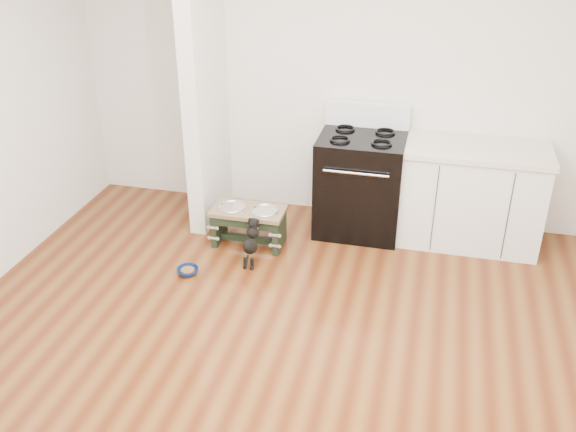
{
  "coord_description": "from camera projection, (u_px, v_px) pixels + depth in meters",
  "views": [
    {
      "loc": [
        0.88,
        -3.14,
        2.93
      ],
      "look_at": [
        -0.23,
        1.35,
        0.49
      ],
      "focal_mm": 40.0,
      "sensor_mm": 36.0,
      "label": 1
    }
  ],
  "objects": [
    {
      "name": "ground",
      "position": [
        273.0,
        377.0,
        4.25
      ],
      "size": [
        5.0,
        5.0,
        0.0
      ],
      "primitive_type": "plane",
      "color": "#4E210D",
      "rests_on": "ground"
    },
    {
      "name": "floor_bowl",
      "position": [
        188.0,
        271.0,
        5.34
      ],
      "size": [
        0.18,
        0.18,
        0.06
      ],
      "rotation": [
        0.0,
        0.0,
        -0.0
      ],
      "color": "#0B1F53",
      "rests_on": "ground"
    },
    {
      "name": "room_shell",
      "position": [
        270.0,
        149.0,
        3.49
      ],
      "size": [
        5.0,
        5.0,
        5.0
      ],
      "color": "silver",
      "rests_on": "ground"
    },
    {
      "name": "oven_range",
      "position": [
        360.0,
        182.0,
        5.83
      ],
      "size": [
        0.76,
        0.69,
        1.14
      ],
      "color": "black",
      "rests_on": "ground"
    },
    {
      "name": "puppy",
      "position": [
        251.0,
        241.0,
        5.41
      ],
      "size": [
        0.11,
        0.33,
        0.39
      ],
      "color": "black",
      "rests_on": "ground"
    },
    {
      "name": "dog_feeder",
      "position": [
        248.0,
        219.0,
        5.67
      ],
      "size": [
        0.64,
        0.34,
        0.37
      ],
      "color": "black",
      "rests_on": "ground"
    },
    {
      "name": "cabinet_run",
      "position": [
        471.0,
        195.0,
        5.65
      ],
      "size": [
        1.24,
        0.64,
        0.91
      ],
      "color": "silver",
      "rests_on": "ground"
    },
    {
      "name": "partition_wall",
      "position": [
        204.0,
        79.0,
        5.67
      ],
      "size": [
        0.15,
        0.8,
        2.7
      ],
      "primitive_type": "cube",
      "color": "silver",
      "rests_on": "ground"
    }
  ]
}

